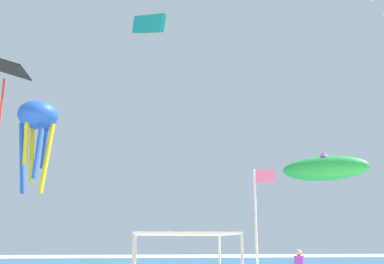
# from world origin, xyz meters

# --- Properties ---
(ocean_strip) EXTENTS (110.00, 24.18, 0.03)m
(ocean_strip) POSITION_xyz_m (0.00, 29.27, 0.01)
(ocean_strip) COLOR #28608C
(ocean_strip) RESTS_ON ground
(canopy_tent) EXTENTS (2.67, 3.26, 2.24)m
(canopy_tent) POSITION_xyz_m (-2.87, -1.91, 2.12)
(canopy_tent) COLOR #B2B2B7
(canopy_tent) RESTS_ON ground
(banner_flag) EXTENTS (0.61, 0.06, 3.89)m
(banner_flag) POSITION_xyz_m (-0.97, -2.86, 2.33)
(banner_flag) COLOR silver
(banner_flag) RESTS_ON ground
(kite_diamond_black) EXTENTS (2.90, 2.99, 4.40)m
(kite_diamond_black) POSITION_xyz_m (-13.35, 14.53, 13.12)
(kite_diamond_black) COLOR black
(kite_parafoil_teal) EXTENTS (3.49, 5.47, 3.73)m
(kite_parafoil_teal) POSITION_xyz_m (-3.88, 27.65, 23.82)
(kite_parafoil_teal) COLOR teal
(kite_octopus_blue) EXTENTS (4.43, 4.43, 7.55)m
(kite_octopus_blue) POSITION_xyz_m (-12.67, 21.57, 11.61)
(kite_octopus_blue) COLOR blue
(kite_inflatable_green) EXTENTS (6.82, 5.35, 2.69)m
(kite_inflatable_green) POSITION_xyz_m (9.93, 18.09, 7.48)
(kite_inflatable_green) COLOR green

